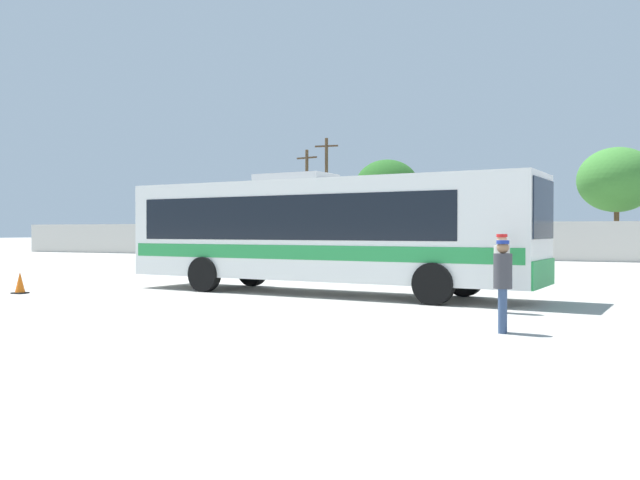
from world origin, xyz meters
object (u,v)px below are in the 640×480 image
(traffic_cone_on_apron, at_px, (20,283))
(attendant_by_bus_door, at_px, (502,268))
(coach_bus_white_green, at_px, (319,229))
(utility_pole_near, at_px, (307,200))
(parked_car_leftmost_silver, at_px, (305,248))
(passenger_waiting_on_apron, at_px, (503,280))
(roadside_tree_left, at_px, (286,201))
(utility_pole_far, at_px, (326,194))
(roadside_tree_midright, at_px, (617,180))
(roadside_tree_midleft, at_px, (387,187))
(parked_car_second_white, at_px, (403,248))

(traffic_cone_on_apron, bearing_deg, attendant_by_bus_door, 5.27)
(coach_bus_white_green, height_order, utility_pole_near, utility_pole_near)
(parked_car_leftmost_silver, bearing_deg, passenger_waiting_on_apron, -57.36)
(roadside_tree_left, bearing_deg, coach_bus_white_green, -60.44)
(passenger_waiting_on_apron, xyz_separation_m, parked_car_leftmost_silver, (-16.79, 26.22, -0.19))
(utility_pole_far, relative_size, traffic_cone_on_apron, 13.74)
(parked_car_leftmost_silver, height_order, utility_pole_far, utility_pole_far)
(coach_bus_white_green, distance_m, roadside_tree_midright, 30.27)
(roadside_tree_left, bearing_deg, attendant_by_bus_door, -54.68)
(coach_bus_white_green, distance_m, passenger_waiting_on_apron, 8.21)
(utility_pole_far, relative_size, roadside_tree_midleft, 1.23)
(utility_pole_far, bearing_deg, roadside_tree_left, -169.23)
(coach_bus_white_green, relative_size, utility_pole_near, 1.58)
(parked_car_second_white, bearing_deg, roadside_tree_left, 151.35)
(roadside_tree_left, xyz_separation_m, roadside_tree_midleft, (7.35, 2.23, 0.96))
(passenger_waiting_on_apron, distance_m, utility_pole_near, 38.52)
(attendant_by_bus_door, bearing_deg, utility_pole_near, 122.96)
(utility_pole_near, height_order, roadside_tree_midright, utility_pole_near)
(attendant_by_bus_door, xyz_separation_m, roadside_tree_left, (-21.13, 29.83, 3.14))
(utility_pole_far, xyz_separation_m, roadside_tree_midleft, (4.22, 1.63, 0.51))
(parked_car_leftmost_silver, bearing_deg, roadside_tree_midleft, 74.16)
(parked_car_leftmost_silver, xyz_separation_m, roadside_tree_midright, (18.16, 8.33, 4.35))
(attendant_by_bus_door, xyz_separation_m, passenger_waiting_on_apron, (0.51, -2.96, -0.06))
(coach_bus_white_green, height_order, parked_car_leftmost_silver, coach_bus_white_green)
(parked_car_second_white, bearing_deg, utility_pole_near, 146.89)
(parked_car_leftmost_silver, relative_size, utility_pole_far, 0.47)
(parked_car_second_white, distance_m, traffic_cone_on_apron, 25.16)
(attendant_by_bus_door, relative_size, utility_pole_near, 0.22)
(parked_car_second_white, bearing_deg, parked_car_leftmost_silver, -176.41)
(parked_car_leftmost_silver, bearing_deg, traffic_cone_on_apron, -83.37)
(parked_car_leftmost_silver, height_order, utility_pole_near, utility_pole_near)
(attendant_by_bus_door, xyz_separation_m, parked_car_second_white, (-9.85, 23.66, -0.23))
(utility_pole_near, xyz_separation_m, traffic_cone_on_apron, (5.94, -31.11, -3.84))
(parked_car_leftmost_silver, height_order, roadside_tree_left, roadside_tree_left)
(parked_car_second_white, bearing_deg, coach_bus_white_green, -78.68)
(utility_pole_near, bearing_deg, roadside_tree_midright, 4.62)
(roadside_tree_left, bearing_deg, parked_car_second_white, -28.65)
(roadside_tree_midright, bearing_deg, roadside_tree_left, -175.62)
(parked_car_second_white, bearing_deg, traffic_cone_on_apron, -98.18)
(passenger_waiting_on_apron, distance_m, parked_car_leftmost_silver, 31.14)
(passenger_waiting_on_apron, xyz_separation_m, roadside_tree_midright, (1.36, 34.55, 4.16))
(coach_bus_white_green, xyz_separation_m, roadside_tree_midright, (7.48, 29.16, 3.23))
(utility_pole_near, relative_size, roadside_tree_left, 1.38)
(coach_bus_white_green, bearing_deg, attendant_by_bus_door, -23.50)
(coach_bus_white_green, height_order, parked_car_second_white, coach_bus_white_green)
(utility_pole_near, height_order, utility_pole_far, utility_pole_far)
(attendant_by_bus_door, height_order, parked_car_second_white, attendant_by_bus_door)
(utility_pole_near, bearing_deg, passenger_waiting_on_apron, -58.80)
(coach_bus_white_green, height_order, attendant_by_bus_door, coach_bus_white_green)
(utility_pole_near, height_order, traffic_cone_on_apron, utility_pole_near)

